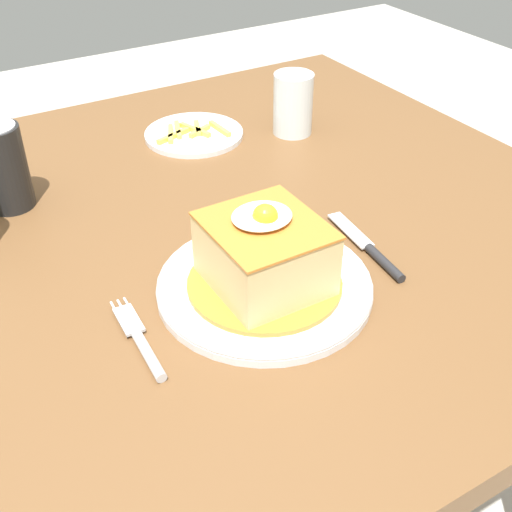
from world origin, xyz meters
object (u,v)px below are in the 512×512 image
(soda_can, at_px, (3,167))
(drinking_glass, at_px, (293,108))
(knife, at_px, (374,253))
(side_plate_fries, at_px, (194,134))
(fork, at_px, (142,343))
(main_plate, at_px, (265,285))

(soda_can, distance_m, drinking_glass, 0.48)
(knife, distance_m, drinking_glass, 0.39)
(drinking_glass, bearing_deg, side_plate_fries, 155.49)
(soda_can, relative_size, side_plate_fries, 0.73)
(knife, xyz_separation_m, soda_can, (-0.37, 0.37, 0.06))
(drinking_glass, bearing_deg, soda_can, 179.91)
(fork, distance_m, soda_can, 0.38)
(fork, xyz_separation_m, knife, (0.32, 0.00, 0.00))
(fork, distance_m, drinking_glass, 0.58)
(drinking_glass, xyz_separation_m, side_plate_fries, (-0.16, 0.07, -0.04))
(fork, xyz_separation_m, soda_can, (-0.05, 0.37, 0.06))
(main_plate, height_order, knife, main_plate)
(drinking_glass, bearing_deg, knife, -107.45)
(fork, bearing_deg, side_plate_fries, 57.62)
(drinking_glass, distance_m, side_plate_fries, 0.18)
(side_plate_fries, bearing_deg, knife, -84.61)
(main_plate, relative_size, fork, 1.82)
(knife, distance_m, soda_can, 0.52)
(fork, relative_size, knife, 0.85)
(side_plate_fries, bearing_deg, soda_can, -167.78)
(main_plate, distance_m, fork, 0.16)
(fork, bearing_deg, knife, 0.71)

